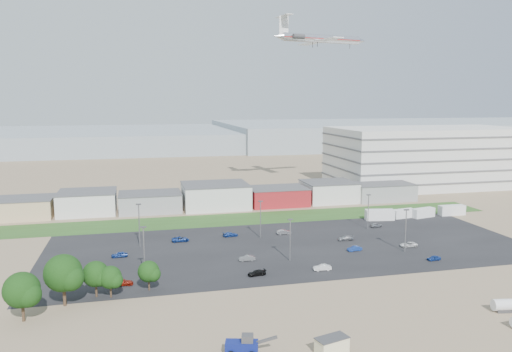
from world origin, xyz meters
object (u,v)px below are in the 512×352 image
object	(u,v)px
parked_car_4	(247,258)
parked_car_5	(119,254)
airliner	(321,39)
parked_car_3	(257,273)
box_trailer_a	(380,215)
parked_car_11	(284,232)
parked_car_12	(345,238)
portable_shed	(332,345)
parked_car_8	(376,225)
parked_car_10	(122,282)
parked_car_6	(230,234)
parked_car_13	(322,267)
parked_car_9	(180,239)
tree_far_left	(22,294)
telehandler	(242,345)
parked_car_0	(409,245)
parked_car_1	(354,249)
storage_tank_nw	(504,305)
parked_car_2	(434,258)

from	to	relation	value
parked_car_4	parked_car_5	xyz separation A→B (m)	(-28.56, 9.60, 0.02)
airliner	parked_car_3	size ratio (longest dim) A/B	10.46
box_trailer_a	parked_car_11	distance (m)	34.67
parked_car_12	portable_shed	bearing A→B (deg)	-23.55
airliner	parked_car_8	xyz separation A→B (m)	(-4.58, -59.44, -59.73)
parked_car_5	parked_car_10	distance (m)	18.86
parked_car_6	parked_car_12	distance (m)	30.67
box_trailer_a	parked_car_13	xyz separation A→B (m)	(-33.87, -39.28, -1.00)
parked_car_9	parked_car_12	size ratio (longest dim) A/B	1.09
airliner	tree_far_left	bearing A→B (deg)	-140.57
telehandler	parked_car_12	bearing A→B (deg)	68.27
parked_car_3	parked_car_4	bearing A→B (deg)	171.90
parked_car_0	parked_car_11	distance (m)	32.86
parked_car_1	parked_car_9	xyz separation A→B (m)	(-40.68, 18.25, 0.02)
parked_car_6	parked_car_8	size ratio (longest dim) A/B	1.15
portable_shed	parked_car_4	bearing A→B (deg)	78.37
parked_car_0	storage_tank_nw	bearing A→B (deg)	-4.73
parked_car_0	parked_car_4	xyz separation A→B (m)	(-41.90, -1.22, 0.03)
box_trailer_a	airliner	bearing A→B (deg)	100.31
parked_car_10	parked_car_12	world-z (taller)	parked_car_10
parked_car_12	tree_far_left	bearing A→B (deg)	-63.66
parked_car_11	parked_car_13	world-z (taller)	parked_car_11
parked_car_5	parked_car_4	bearing A→B (deg)	72.53
parked_car_4	parked_car_11	distance (m)	24.86
airliner	parked_car_13	bearing A→B (deg)	-119.28
parked_car_4	parked_car_9	distance (m)	23.66
storage_tank_nw	box_trailer_a	xyz separation A→B (m)	(10.77, 66.79, 0.41)
tree_far_left	parked_car_5	world-z (taller)	tree_far_left
telehandler	parked_car_13	size ratio (longest dim) A/B	1.95
parked_car_2	airliner	bearing A→B (deg)	172.72
parked_car_1	parked_car_8	world-z (taller)	parked_car_8
parked_car_8	box_trailer_a	bearing A→B (deg)	-40.78
parked_car_10	box_trailer_a	bearing A→B (deg)	-59.34
parked_car_4	parked_car_6	world-z (taller)	parked_car_4
storage_tank_nw	airliner	size ratio (longest dim) A/B	0.10
parked_car_4	parked_car_10	xyz separation A→B (m)	(-27.53, -9.24, 0.02)
parked_car_2	parked_car_12	distance (m)	24.04
tree_far_left	portable_shed	bearing A→B (deg)	-25.63
parked_car_2	parked_car_5	size ratio (longest dim) A/B	0.86
box_trailer_a	parked_car_8	xyz separation A→B (m)	(-5.14, -7.95, -1.03)
parked_car_12	parked_car_10	bearing A→B (deg)	-68.90
parked_car_13	parked_car_8	bearing A→B (deg)	143.70
parked_car_11	parked_car_5	bearing A→B (deg)	107.05
box_trailer_a	airliner	size ratio (longest dim) A/B	0.21
parked_car_9	parked_car_11	distance (m)	28.37
parked_car_5	parked_car_10	size ratio (longest dim) A/B	0.85
box_trailer_a	parked_car_12	xyz separation A→B (m)	(-19.47, -18.68, -1.03)
parked_car_5	parked_car_12	xyz separation A→B (m)	(57.40, 0.80, -0.04)
airliner	parked_car_1	xyz separation A→B (m)	(-20.55, -79.38, -59.73)
telehandler	tree_far_left	size ratio (longest dim) A/B	0.79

